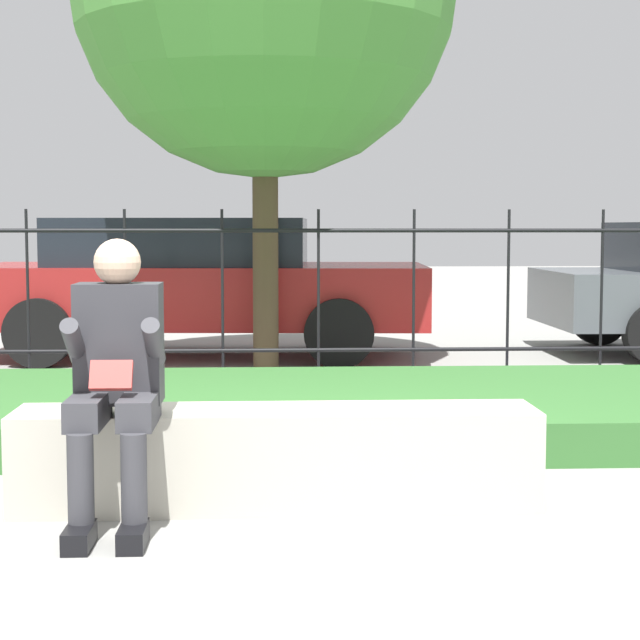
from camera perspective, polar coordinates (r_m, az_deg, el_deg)
name	(u,v)px	position (r m, az deg, el deg)	size (l,w,h in m)	color
ground_plane	(274,506)	(5.13, -2.49, -9.88)	(60.00, 60.00, 0.00)	gray
stone_bench	(277,463)	(5.08, -2.32, -7.62)	(2.45, 0.45, 0.47)	#B7B2A3
person_seated_reader	(116,369)	(4.79, -10.83, -2.59)	(0.42, 0.73, 1.27)	black
grass_berm	(272,411)	(6.98, -2.59, -4.85)	(9.94, 2.43, 0.25)	#33662D
iron_fence	(271,293)	(8.84, -2.65, 1.45)	(7.94, 0.03, 1.46)	black
car_parked_center	(196,282)	(10.90, -6.65, 2.01)	(4.64, 2.20, 1.40)	maroon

